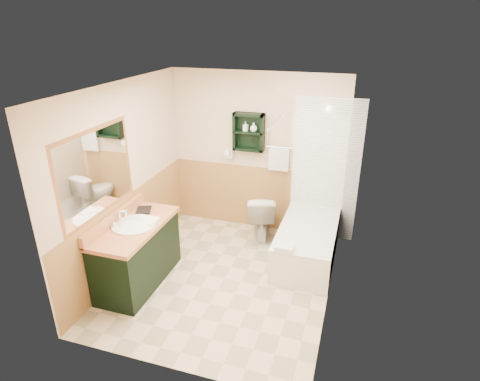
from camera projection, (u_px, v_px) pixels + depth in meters
name	position (u px, v px, depth m)	size (l,w,h in m)	color
floor	(224.00, 278.00, 5.12)	(3.00, 3.00, 0.00)	beige
back_wall	(257.00, 154.00, 5.98)	(2.60, 0.04, 2.40)	#FCE8C5
left_wall	(123.00, 180.00, 5.01)	(0.04, 3.00, 2.40)	#FCE8C5
right_wall	(339.00, 207.00, 4.28)	(0.04, 3.00, 2.40)	#FCE8C5
ceiling	(221.00, 85.00, 4.16)	(2.60, 3.00, 0.04)	white
wainscot_left	(132.00, 229.00, 5.28)	(2.98, 2.98, 1.00)	tan
wainscot_back	(256.00, 197.00, 6.23)	(2.58, 2.58, 1.00)	tan
mirror_frame	(97.00, 173.00, 4.39)	(1.30, 1.30, 1.00)	#9C5A33
mirror_glass	(97.00, 173.00, 4.39)	(1.20, 1.20, 0.90)	white
tile_right	(339.00, 193.00, 5.01)	(1.50, 1.50, 2.10)	white
tile_back	(325.00, 171.00, 5.72)	(0.95, 0.95, 2.10)	white
tile_accent	(346.00, 126.00, 4.68)	(1.50, 1.50, 0.10)	#154B29
wall_shelf	(249.00, 132.00, 5.77)	(0.45, 0.15, 0.55)	black
hair_dryer	(230.00, 153.00, 6.01)	(0.10, 0.24, 0.18)	white
towel_bar	(279.00, 147.00, 5.76)	(0.40, 0.06, 0.40)	white
curtain_rod	(284.00, 114.00, 4.84)	(0.03, 0.03, 1.60)	silver
shower_curtain	(284.00, 174.00, 5.33)	(1.05, 1.05, 1.70)	#BAAD8D
vanity	(137.00, 254.00, 4.91)	(0.59, 1.26, 0.80)	black
bathtub	(307.00, 243.00, 5.46)	(0.74, 1.50, 0.49)	silver
toilet	(261.00, 216.00, 5.97)	(0.40, 0.71, 0.70)	silver
counter_towel	(146.00, 221.00, 4.82)	(0.27, 0.21, 0.04)	white
vanity_book	(136.00, 203.00, 5.05)	(0.18, 0.02, 0.24)	black
tub_towel	(285.00, 247.00, 4.81)	(0.22, 0.18, 0.07)	white
soap_bottle_a	(246.00, 129.00, 5.75)	(0.06, 0.14, 0.06)	silver
soap_bottle_b	(254.00, 128.00, 5.71)	(0.10, 0.13, 0.10)	silver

